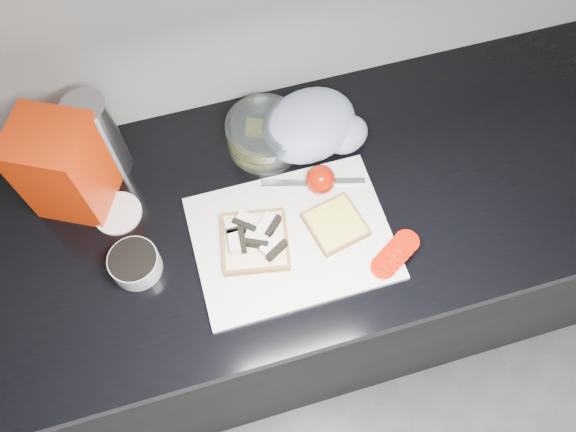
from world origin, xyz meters
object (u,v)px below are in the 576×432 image
object	(u,v)px
glass_bowl	(265,134)
steel_canister	(99,138)
bread_bag	(64,167)
cutting_board	(292,238)

from	to	relation	value
glass_bowl	steel_canister	size ratio (longest dim) A/B	0.81
bread_bag	steel_canister	xyz separation A→B (m)	(0.07, 0.06, -0.01)
steel_canister	bread_bag	bearing A→B (deg)	-141.63
steel_canister	glass_bowl	bearing A→B (deg)	-6.29
cutting_board	bread_bag	xyz separation A→B (m)	(-0.40, 0.23, 0.11)
bread_bag	steel_canister	distance (m)	0.09
cutting_board	bread_bag	bearing A→B (deg)	150.87
cutting_board	glass_bowl	world-z (taller)	glass_bowl
bread_bag	steel_canister	bearing A→B (deg)	65.45
glass_bowl	steel_canister	world-z (taller)	steel_canister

